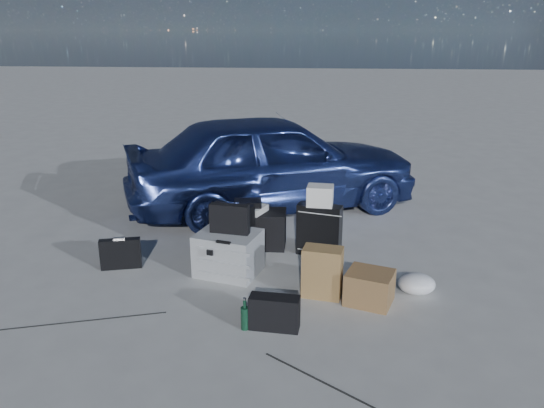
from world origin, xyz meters
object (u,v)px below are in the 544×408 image
at_px(green_bottle, 245,314).
at_px(pelican_case, 229,253).
at_px(cardboard_box, 370,287).
at_px(duffel_bag, 249,228).
at_px(briefcase, 121,254).
at_px(suitcase_right, 319,230).
at_px(suitcase_left, 233,231).
at_px(car, 272,162).

bearing_deg(green_bottle, pelican_case, 107.01).
height_order(cardboard_box, green_bottle, cardboard_box).
height_order(pelican_case, duffel_bag, pelican_case).
distance_m(briefcase, green_bottle, 1.71).
height_order(briefcase, duffel_bag, duffel_bag).
bearing_deg(suitcase_right, briefcase, -150.03).
xyz_separation_m(suitcase_left, green_bottle, (0.33, -1.41, -0.15)).
distance_m(car, suitcase_right, 1.64).
bearing_deg(suitcase_right, duffel_bag, -177.27).
bearing_deg(car, duffel_bag, 150.08).
bearing_deg(duffel_bag, briefcase, -150.77).
relative_size(car, suitcase_right, 6.84).
height_order(pelican_case, briefcase, pelican_case).
xyz_separation_m(briefcase, duffel_bag, (1.18, 0.70, 0.05)).
distance_m(car, briefcase, 2.44).
relative_size(car, cardboard_box, 9.80).
distance_m(briefcase, suitcase_left, 1.14).
distance_m(car, green_bottle, 3.05).
xyz_separation_m(pelican_case, suitcase_left, (-0.03, 0.41, 0.07)).
bearing_deg(suitcase_left, cardboard_box, -20.24).
distance_m(car, cardboard_box, 2.75).
distance_m(pelican_case, briefcase, 1.08).
xyz_separation_m(suitcase_left, suitcase_right, (0.89, 0.13, -0.01)).
bearing_deg(pelican_case, suitcase_right, 46.46).
height_order(pelican_case, green_bottle, pelican_case).
bearing_deg(green_bottle, cardboard_box, 27.95).
height_order(briefcase, cardboard_box, briefcase).
relative_size(car, suitcase_left, 6.64).
distance_m(pelican_case, duffel_bag, 0.71).
bearing_deg(briefcase, suitcase_right, -0.40).
xyz_separation_m(car, briefcase, (-1.31, -2.00, -0.48)).
bearing_deg(pelican_case, car, 98.14).
bearing_deg(briefcase, car, 41.08).
relative_size(briefcase, cardboard_box, 1.03).
bearing_deg(duffel_bag, car, 83.03).
distance_m(suitcase_left, suitcase_right, 0.90).
xyz_separation_m(car, suitcase_left, (-0.25, -1.59, -0.36)).
xyz_separation_m(cardboard_box, green_bottle, (-1.01, -0.53, -0.01)).
xyz_separation_m(duffel_bag, green_bottle, (0.21, -1.70, -0.07)).
bearing_deg(cardboard_box, pelican_case, 160.49).
height_order(briefcase, suitcase_right, suitcase_right).
distance_m(pelican_case, suitcase_left, 0.42).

